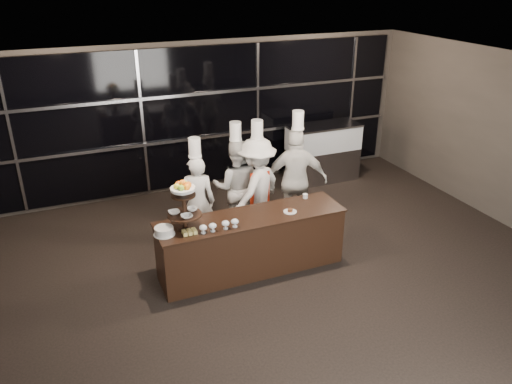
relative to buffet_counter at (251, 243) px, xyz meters
name	(u,v)px	position (x,y,z in m)	size (l,w,h in m)	color
room	(325,224)	(0.30, -1.58, 1.03)	(10.00, 10.00, 10.00)	black
window_wall	(202,117)	(0.30, 3.36, 1.04)	(8.60, 0.10, 2.80)	black
buffet_counter	(251,243)	(0.00, 0.00, 0.00)	(2.84, 0.74, 0.92)	black
display_stand	(184,202)	(-1.00, 0.00, 0.87)	(0.48, 0.48, 0.74)	black
compotes	(219,225)	(-0.57, -0.22, 0.54)	(0.58, 0.11, 0.12)	silver
layer_cake	(164,231)	(-1.31, -0.05, 0.51)	(0.30, 0.30, 0.11)	white
pastry_squares	(189,232)	(-0.99, -0.17, 0.48)	(0.20, 0.13, 0.05)	#ECD773
small_plate	(290,211)	(0.59, -0.10, 0.47)	(0.20, 0.20, 0.05)	white
chef_cup	(305,196)	(1.03, 0.25, 0.49)	(0.08, 0.08, 0.07)	white
display_case	(323,150)	(2.77, 2.72, 0.22)	(1.54, 0.67, 1.24)	#A5A5AA
chef_a	(197,201)	(-0.53, 1.02, 0.36)	(0.66, 0.53, 1.88)	silver
chef_b	(236,186)	(0.23, 1.25, 0.39)	(1.00, 0.90, 1.99)	silver
chef_c	(257,187)	(0.51, 1.00, 0.42)	(1.30, 1.17, 2.05)	white
chef_d	(296,180)	(1.21, 0.94, 0.47)	(1.17, 0.81, 2.15)	white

